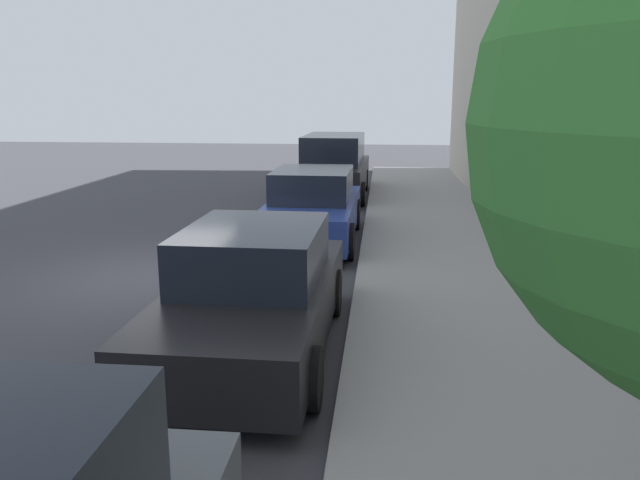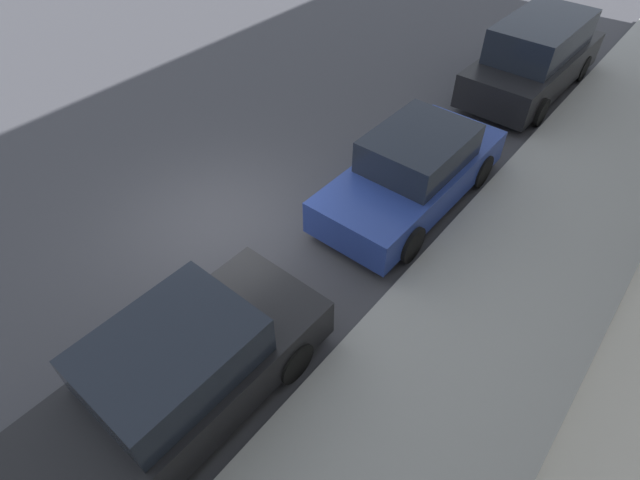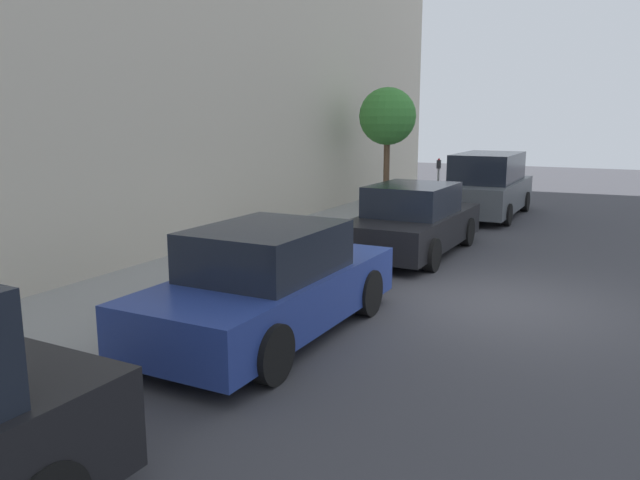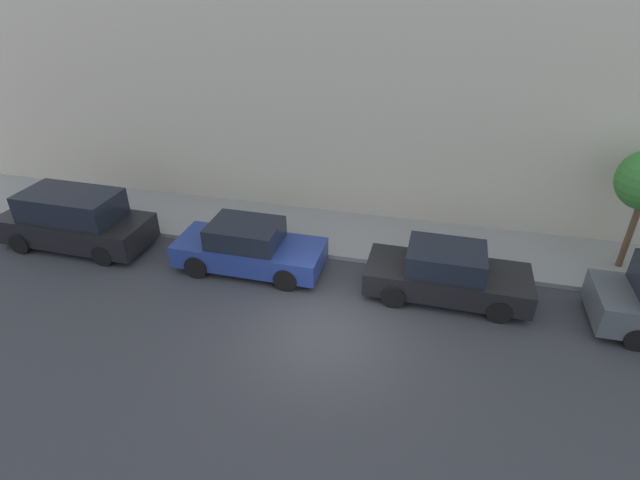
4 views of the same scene
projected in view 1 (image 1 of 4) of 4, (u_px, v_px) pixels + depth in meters
ground_plane at (154, 277)px, 10.79m from camera, size 60.00×60.00×0.00m
sidewalk at (450, 281)px, 10.27m from camera, size 3.10×32.00×0.15m
parked_sedan_second at (254, 294)px, 7.54m from camera, size 1.92×4.53×1.54m
parked_sedan_third at (312, 208)px, 13.24m from camera, size 1.92×4.52×1.54m
parked_minivan_fourth at (334, 167)px, 19.01m from camera, size 2.02×4.94×1.90m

